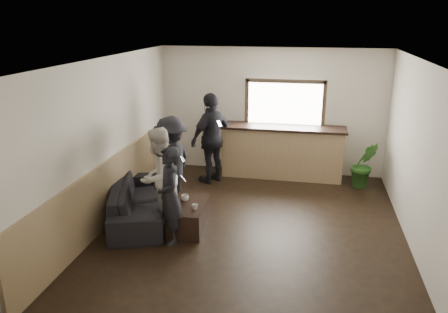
% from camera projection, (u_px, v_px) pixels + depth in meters
% --- Properties ---
extents(ground, '(5.00, 6.00, 0.01)m').
position_uv_depth(ground, '(251.00, 229.00, 7.38)').
color(ground, black).
extents(room_shell, '(5.01, 6.01, 2.80)m').
position_uv_depth(room_shell, '(208.00, 143.00, 7.06)').
color(room_shell, silver).
rests_on(room_shell, ground).
extents(bar_counter, '(2.70, 0.68, 2.13)m').
position_uv_depth(bar_counter, '(282.00, 148.00, 9.64)').
color(bar_counter, '#9D7D55').
rests_on(bar_counter, ground).
extents(sofa, '(1.55, 2.38, 0.65)m').
position_uv_depth(sofa, '(137.00, 201.00, 7.70)').
color(sofa, black).
rests_on(sofa, ground).
extents(coffee_table, '(0.60, 1.01, 0.44)m').
position_uv_depth(coffee_table, '(189.00, 216.00, 7.35)').
color(coffee_table, black).
rests_on(coffee_table, ground).
extents(cup_a, '(0.17, 0.17, 0.10)m').
position_uv_depth(cup_a, '(185.00, 198.00, 7.41)').
color(cup_a, silver).
rests_on(cup_a, coffee_table).
extents(cup_b, '(0.14, 0.14, 0.09)m').
position_uv_depth(cup_b, '(195.00, 207.00, 7.07)').
color(cup_b, silver).
rests_on(cup_b, coffee_table).
extents(potted_plant, '(0.62, 0.55, 0.98)m').
position_uv_depth(potted_plant, '(364.00, 165.00, 9.06)').
color(potted_plant, '#2D6623').
rests_on(potted_plant, ground).
extents(person_a, '(0.61, 0.68, 1.56)m').
position_uv_depth(person_a, '(170.00, 196.00, 6.75)').
color(person_a, black).
rests_on(person_a, ground).
extents(person_b, '(0.85, 0.97, 1.70)m').
position_uv_depth(person_b, '(158.00, 177.00, 7.35)').
color(person_b, silver).
rests_on(person_b, ground).
extents(person_c, '(0.82, 1.21, 1.73)m').
position_uv_depth(person_c, '(172.00, 163.00, 8.01)').
color(person_c, black).
rests_on(person_c, ground).
extents(person_d, '(1.01, 1.21, 1.93)m').
position_uv_depth(person_d, '(212.00, 138.00, 9.22)').
color(person_d, black).
rests_on(person_d, ground).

